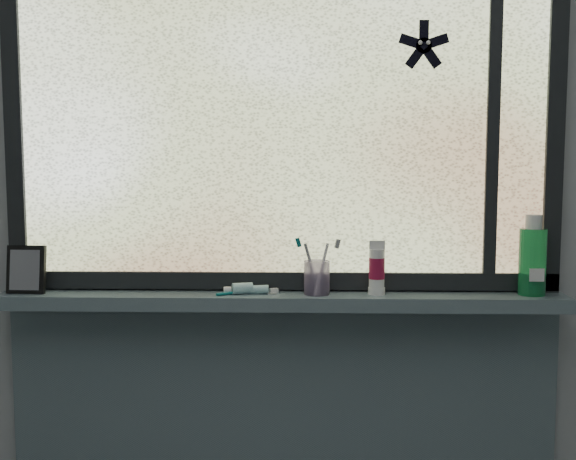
# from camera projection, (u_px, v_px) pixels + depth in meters

# --- Properties ---
(wall_back) EXTENTS (3.00, 0.01, 2.50)m
(wall_back) POSITION_uv_depth(u_px,v_px,m) (282.00, 212.00, 1.89)
(wall_back) COLOR #9EA3A8
(wall_back) RESTS_ON ground
(windowsill) EXTENTS (1.62, 0.14, 0.04)m
(windowsill) POSITION_uv_depth(u_px,v_px,m) (281.00, 300.00, 1.84)
(windowsill) COLOR slate
(windowsill) RESTS_ON wall_back
(window_pane) EXTENTS (1.50, 0.01, 1.00)m
(window_pane) POSITION_uv_depth(u_px,v_px,m) (282.00, 115.00, 1.84)
(window_pane) COLOR silver
(window_pane) RESTS_ON wall_back
(frame_bottom) EXTENTS (1.60, 0.03, 0.05)m
(frame_bottom) POSITION_uv_depth(u_px,v_px,m) (282.00, 280.00, 1.88)
(frame_bottom) COLOR black
(frame_bottom) RESTS_ON windowsill
(frame_left) EXTENTS (0.05, 0.03, 1.10)m
(frame_left) POSITION_uv_depth(u_px,v_px,m) (14.00, 115.00, 1.85)
(frame_left) COLOR black
(frame_left) RESTS_ON wall_back
(frame_right) EXTENTS (0.05, 0.03, 1.10)m
(frame_right) POSITION_uv_depth(u_px,v_px,m) (555.00, 114.00, 1.81)
(frame_right) COLOR black
(frame_right) RESTS_ON wall_back
(frame_mullion) EXTENTS (0.03, 0.03, 1.00)m
(frame_mullion) POSITION_uv_depth(u_px,v_px,m) (493.00, 114.00, 1.82)
(frame_mullion) COLOR black
(frame_mullion) RESTS_ON wall_back
(starfish_sticker) EXTENTS (0.15, 0.02, 0.15)m
(starfish_sticker) POSITION_uv_depth(u_px,v_px,m) (424.00, 46.00, 1.80)
(starfish_sticker) COLOR black
(starfish_sticker) RESTS_ON window_pane
(vanity_mirror) EXTENTS (0.11, 0.06, 0.14)m
(vanity_mirror) POSITION_uv_depth(u_px,v_px,m) (26.00, 269.00, 1.83)
(vanity_mirror) COLOR black
(vanity_mirror) RESTS_ON windowsill
(toothpaste_tube) EXTENTS (0.19, 0.07, 0.03)m
(toothpaste_tube) POSITION_uv_depth(u_px,v_px,m) (249.00, 288.00, 1.83)
(toothpaste_tube) COLOR white
(toothpaste_tube) RESTS_ON windowsill
(toothbrush_cup) EXTENTS (0.08, 0.08, 0.10)m
(toothbrush_cup) POSITION_uv_depth(u_px,v_px,m) (317.00, 278.00, 1.82)
(toothbrush_cup) COLOR #A68EBC
(toothbrush_cup) RESTS_ON windowsill
(toothbrush_lying) EXTENTS (0.18, 0.12, 0.01)m
(toothbrush_lying) POSITION_uv_depth(u_px,v_px,m) (242.00, 291.00, 1.84)
(toothbrush_lying) COLOR #0B6567
(toothbrush_lying) RESTS_ON windowsill
(mouthwash_bottle) EXTENTS (0.09, 0.09, 0.19)m
(mouthwash_bottle) POSITION_uv_depth(u_px,v_px,m) (533.00, 255.00, 1.81)
(mouthwash_bottle) COLOR #1C934D
(mouthwash_bottle) RESTS_ON windowsill
(cream_tube) EXTENTS (0.05, 0.05, 0.11)m
(cream_tube) POSITION_uv_depth(u_px,v_px,m) (377.00, 266.00, 1.82)
(cream_tube) COLOR silver
(cream_tube) RESTS_ON windowsill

